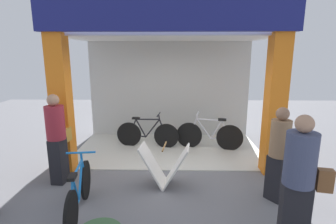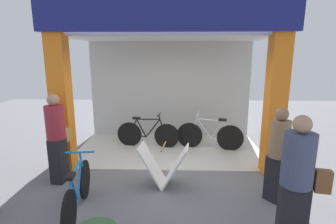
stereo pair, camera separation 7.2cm
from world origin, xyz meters
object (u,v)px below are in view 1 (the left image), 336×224
at_px(bicycle_inside_0, 147,134).
at_px(bicycle_parked_0, 79,193).
at_px(bicycle_inside_1, 209,135).
at_px(pedestrian_2, 299,181).
at_px(pedestrian_1, 57,138).
at_px(sandwich_board_sign, 164,166).
at_px(pedestrian_0, 280,154).

bearing_deg(bicycle_inside_0, bicycle_parked_0, -103.86).
xyz_separation_m(bicycle_inside_1, pedestrian_2, (0.60, -3.57, 0.55)).
bearing_deg(bicycle_parked_0, pedestrian_1, 125.04).
xyz_separation_m(bicycle_parked_0, sandwich_board_sign, (1.28, 0.97, 0.03)).
relative_size(bicycle_inside_0, pedestrian_1, 0.96).
bearing_deg(pedestrian_2, bicycle_inside_0, 121.28).
bearing_deg(pedestrian_2, bicycle_parked_0, 168.16).
height_order(bicycle_inside_0, pedestrian_0, pedestrian_0).
height_order(pedestrian_0, pedestrian_2, pedestrian_2).
bearing_deg(bicycle_parked_0, sandwich_board_sign, 37.26).
distance_m(bicycle_inside_1, bicycle_parked_0, 3.79).
bearing_deg(pedestrian_1, bicycle_inside_0, 52.45).
bearing_deg(pedestrian_1, pedestrian_2, -24.53).
distance_m(sandwich_board_sign, pedestrian_2, 2.41).
bearing_deg(pedestrian_2, bicycle_inside_1, 99.61).
bearing_deg(bicycle_parked_0, pedestrian_0, 8.89).
bearing_deg(pedestrian_2, pedestrian_1, 155.47).
relative_size(pedestrian_1, pedestrian_2, 0.98).
height_order(bicycle_inside_1, pedestrian_0, pedestrian_0).
relative_size(bicycle_inside_1, bicycle_parked_0, 1.02).
distance_m(pedestrian_0, pedestrian_2, 1.16).
height_order(bicycle_inside_0, bicycle_inside_1, bicycle_inside_1).
bearing_deg(sandwich_board_sign, bicycle_parked_0, -142.74).
relative_size(bicycle_inside_0, bicycle_parked_0, 1.00).
bearing_deg(bicycle_inside_0, sandwich_board_sign, -75.90).
distance_m(bicycle_inside_0, bicycle_parked_0, 3.15).
bearing_deg(pedestrian_0, bicycle_inside_0, 133.89).
distance_m(bicycle_parked_0, sandwich_board_sign, 1.61).
height_order(pedestrian_1, pedestrian_2, pedestrian_2).
xyz_separation_m(sandwich_board_sign, pedestrian_1, (-2.04, 0.11, 0.50)).
height_order(bicycle_inside_1, pedestrian_1, pedestrian_1).
distance_m(bicycle_inside_0, pedestrian_0, 3.58).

